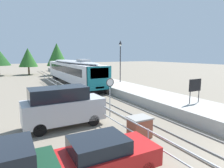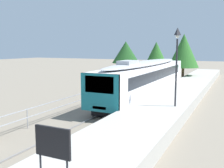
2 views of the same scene
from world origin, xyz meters
TOP-DOWN VIEW (x-y plane):
  - ground_plane at (-3.00, 22.00)m, footprint 160.00×160.00m
  - track_rails at (0.00, 22.00)m, footprint 3.20×60.00m
  - commuter_train at (0.00, 24.85)m, footprint 2.82×19.69m
  - station_platform at (3.25, 22.00)m, footprint 3.90×60.00m
  - platform_lamp_mid_platform at (4.34, 18.13)m, footprint 0.34×0.34m
  - platform_notice_board at (3.47, 6.02)m, footprint 1.20×0.08m
  - speed_limit_sign at (-2.16, 8.72)m, footprint 0.61×0.10m
  - brick_utility_cabinet at (-2.43, 4.78)m, footprint 1.21×0.99m
  - carpark_fence at (-3.30, 12.00)m, footprint 0.06×36.06m
  - parked_hatchback_red at (-5.66, 2.66)m, footprint 4.03×1.82m
  - parked_van_silver at (-5.68, 8.36)m, footprint 4.92×2.01m
  - tree_behind_carpark at (-4.40, 43.27)m, footprint 4.02×4.02m
  - tree_behind_station_far at (0.95, 38.85)m, footprint 4.37×4.37m

SIDE VIEW (x-z plane):
  - ground_plane at x=-3.00m, z-range 0.00..0.00m
  - track_rails at x=0.00m, z-range -0.04..0.10m
  - station_platform at x=3.25m, z-range 0.00..0.90m
  - brick_utility_cabinet at x=-2.43m, z-range 0.01..1.14m
  - parked_hatchback_red at x=-5.66m, z-range 0.03..1.56m
  - carpark_fence at x=-3.30m, z-range 0.28..1.53m
  - parked_van_silver at x=-5.68m, z-range 0.04..2.55m
  - speed_limit_sign at x=-2.16m, z-range 0.72..3.53m
  - commuter_train at x=0.00m, z-range 0.28..4.02m
  - platform_notice_board at x=3.47m, z-range 1.29..3.09m
  - tree_behind_carpark at x=-4.40m, z-range 0.89..6.80m
  - tree_behind_station_far at x=0.95m, z-range 1.03..7.93m
  - platform_lamp_mid_platform at x=4.34m, z-range 1.95..7.30m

